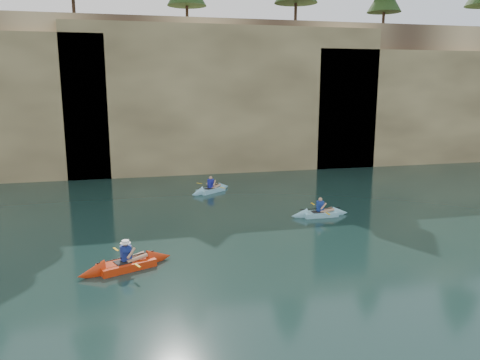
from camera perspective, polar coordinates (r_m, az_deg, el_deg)
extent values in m
plane|color=black|center=(15.83, 9.36, -13.73)|extent=(160.00, 160.00, 0.00)
cube|color=tan|center=(43.51, -6.12, 10.57)|extent=(70.00, 16.00, 12.00)
cube|color=tan|center=(36.57, -1.40, 9.98)|extent=(24.00, 2.40, 11.40)
cube|color=tan|center=(45.28, 24.47, 8.28)|extent=(26.00, 2.40, 9.84)
cube|color=black|center=(35.49, -10.66, 3.09)|extent=(3.50, 1.00, 3.20)
cube|color=black|center=(38.71, 10.53, 4.76)|extent=(5.00, 1.00, 4.50)
cube|color=red|center=(18.14, -13.66, -9.99)|extent=(2.94, 1.88, 0.32)
cone|color=red|center=(18.63, -9.85, -9.23)|extent=(1.24, 1.16, 0.84)
cone|color=red|center=(17.73, -17.69, -10.73)|extent=(1.24, 1.16, 0.84)
cube|color=black|center=(18.04, -14.13, -9.69)|extent=(0.71, 0.70, 0.04)
cube|color=navy|center=(17.98, -13.73, -8.68)|extent=(0.43, 0.36, 0.53)
sphere|color=tan|center=(17.86, -13.79, -7.52)|extent=(0.22, 0.22, 0.22)
cylinder|color=black|center=(18.03, -13.71, -9.10)|extent=(2.09, 0.88, 0.04)
cube|color=yellow|center=(18.93, -14.90, -8.15)|extent=(0.23, 0.42, 0.02)
cube|color=yellow|center=(17.15, -12.39, -10.14)|extent=(0.23, 0.42, 0.02)
cylinder|color=white|center=(17.84, -13.80, -7.39)|extent=(0.38, 0.38, 0.11)
cube|color=#82C4D9|center=(24.68, 9.71, -4.07)|extent=(2.43, 0.81, 0.27)
cone|color=#82C4D9|center=(25.13, 12.11, -3.88)|extent=(0.86, 0.76, 0.75)
cone|color=#82C4D9|center=(24.28, 7.22, -4.26)|extent=(0.86, 0.76, 0.75)
cube|color=black|center=(24.60, 9.39, -3.85)|extent=(0.56, 0.47, 0.04)
cube|color=navy|center=(24.58, 9.74, -3.18)|extent=(0.34, 0.22, 0.50)
sphere|color=tan|center=(24.49, 9.77, -2.36)|extent=(0.21, 0.21, 0.21)
cylinder|color=black|center=(24.61, 9.73, -3.45)|extent=(2.21, 0.06, 0.04)
cube|color=yellow|center=(25.51, 8.86, -2.88)|extent=(0.08, 0.42, 0.02)
cube|color=yellow|center=(23.72, 10.66, -4.05)|extent=(0.08, 0.42, 0.02)
cube|color=#85C8DF|center=(29.79, -3.58, -1.21)|extent=(2.56, 2.16, 0.28)
cone|color=#85C8DF|center=(30.65, -2.00, -0.83)|extent=(1.19, 1.16, 0.77)
cone|color=#85C8DF|center=(28.95, -5.25, -1.61)|extent=(1.19, 1.16, 0.77)
cube|color=black|center=(29.66, -3.78, -1.05)|extent=(0.73, 0.71, 0.04)
cube|color=#1B2095|center=(29.70, -3.59, -0.43)|extent=(0.42, 0.39, 0.52)
sphere|color=tan|center=(29.63, -3.60, 0.27)|extent=(0.22, 0.22, 0.22)
cylinder|color=black|center=(29.73, -3.59, -0.68)|extent=(1.87, 1.36, 0.04)
cube|color=yellow|center=(30.45, -4.99, -0.41)|extent=(0.31, 0.39, 0.02)
cube|color=yellow|center=(29.03, -2.11, -0.96)|extent=(0.31, 0.39, 0.02)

